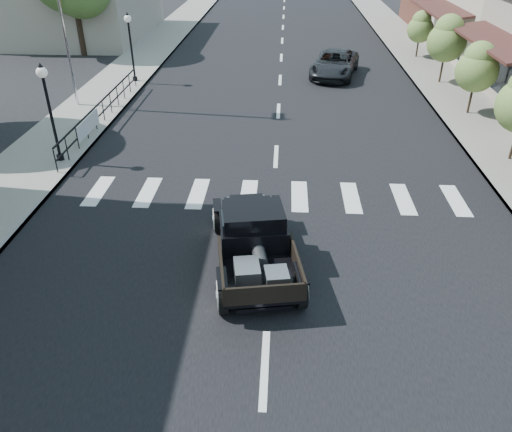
{
  "coord_description": "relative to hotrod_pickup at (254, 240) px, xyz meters",
  "views": [
    {
      "loc": [
        0.21,
        -9.74,
        7.49
      ],
      "look_at": [
        -0.4,
        1.09,
        1.0
      ],
      "focal_mm": 35.0,
      "sensor_mm": 36.0,
      "label": 1
    }
  ],
  "objects": [
    {
      "name": "ground",
      "position": [
        0.4,
        -0.32,
        -0.78
      ],
      "size": [
        120.0,
        120.0,
        0.0
      ],
      "primitive_type": "plane",
      "color": "black",
      "rests_on": "ground"
    },
    {
      "name": "road",
      "position": [
        0.4,
        14.68,
        -0.77
      ],
      "size": [
        14.0,
        80.0,
        0.02
      ],
      "primitive_type": "cube",
      "color": "black",
      "rests_on": "ground"
    },
    {
      "name": "road_markings",
      "position": [
        0.4,
        9.68,
        -0.78
      ],
      "size": [
        12.0,
        60.0,
        0.06
      ],
      "primitive_type": null,
      "color": "silver",
      "rests_on": "ground"
    },
    {
      "name": "sidewalk_left",
      "position": [
        -8.1,
        14.68,
        -0.71
      ],
      "size": [
        3.0,
        80.0,
        0.15
      ],
      "primitive_type": "cube",
      "color": "gray",
      "rests_on": "ground"
    },
    {
      "name": "sidewalk_right",
      "position": [
        8.9,
        14.68,
        -0.71
      ],
      "size": [
        3.0,
        80.0,
        0.15
      ],
      "primitive_type": "cube",
      "color": "gray",
      "rests_on": "ground"
    },
    {
      "name": "railing",
      "position": [
        -6.9,
        9.68,
        -0.13
      ],
      "size": [
        0.08,
        10.0,
        1.0
      ],
      "primitive_type": null,
      "color": "black",
      "rests_on": "sidewalk_left"
    },
    {
      "name": "banner",
      "position": [
        -6.82,
        7.68,
        -0.33
      ],
      "size": [
        0.04,
        2.2,
        0.6
      ],
      "primitive_type": null,
      "color": "silver",
      "rests_on": "sidewalk_left"
    },
    {
      "name": "lamp_post_b",
      "position": [
        -7.2,
        5.68,
        1.05
      ],
      "size": [
        0.36,
        0.36,
        3.37
      ],
      "primitive_type": null,
      "color": "black",
      "rests_on": "sidewalk_left"
    },
    {
      "name": "lamp_post_c",
      "position": [
        -7.2,
        15.68,
        1.05
      ],
      "size": [
        0.36,
        0.36,
        3.37
      ],
      "primitive_type": null,
      "color": "black",
      "rests_on": "sidewalk_left"
    },
    {
      "name": "small_tree_c",
      "position": [
        8.7,
        11.55,
        0.83
      ],
      "size": [
        1.75,
        1.75,
        2.92
      ],
      "primitive_type": null,
      "color": "#5C7837",
      "rests_on": "sidewalk_right"
    },
    {
      "name": "small_tree_d",
      "position": [
        8.7,
        16.33,
        0.98
      ],
      "size": [
        1.93,
        1.93,
        3.22
      ],
      "primitive_type": null,
      "color": "#5C7837",
      "rests_on": "sidewalk_right"
    },
    {
      "name": "small_tree_e",
      "position": [
        8.7,
        21.88,
        0.65
      ],
      "size": [
        1.54,
        1.54,
        2.57
      ],
      "primitive_type": null,
      "color": "#5C7837",
      "rests_on": "sidewalk_right"
    },
    {
      "name": "hotrod_pickup",
      "position": [
        0.0,
        0.0,
        0.0
      ],
      "size": [
        2.83,
        4.8,
        1.56
      ],
      "primitive_type": null,
      "rotation": [
        0.0,
        0.0,
        0.17
      ],
      "color": "black",
      "rests_on": "ground"
    },
    {
      "name": "second_car",
      "position": [
        3.34,
        17.67,
        -0.12
      ],
      "size": [
        3.21,
        5.12,
        1.32
      ],
      "primitive_type": "imported",
      "rotation": [
        0.0,
        0.0,
        -0.23
      ],
      "color": "black",
      "rests_on": "ground"
    }
  ]
}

